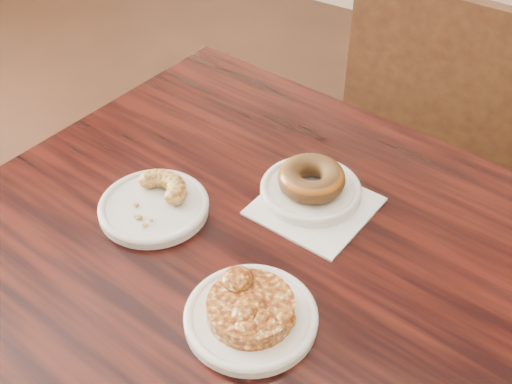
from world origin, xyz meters
The scene contains 8 objects.
chair_far centered at (0.33, 1.09, 0.45)m, with size 0.50×0.50×0.90m, color black, non-canonical shape.
napkin centered at (0.26, 0.39, 0.75)m, with size 0.16×0.16×0.00m, color white.
plate_donut centered at (0.25, 0.41, 0.76)m, with size 0.15×0.15×0.01m, color white.
plate_cruller centered at (0.06, 0.26, 0.76)m, with size 0.16×0.16×0.01m, color silver.
plate_fritter centered at (0.29, 0.16, 0.76)m, with size 0.17×0.17×0.01m, color white.
glazed_donut centered at (0.25, 0.41, 0.78)m, with size 0.10×0.10×0.04m, color brown.
apple_fritter centered at (0.29, 0.16, 0.78)m, with size 0.15×0.15×0.04m, color #4A1707, non-canonical shape.
cruller_fragment centered at (0.06, 0.26, 0.78)m, with size 0.10×0.10×0.03m, color #5D3912, non-canonical shape.
Camera 1 is at (0.56, -0.27, 1.41)m, focal length 45.00 mm.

